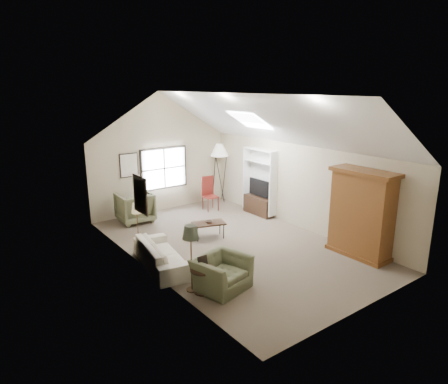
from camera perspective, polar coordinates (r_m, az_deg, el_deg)
room_shell at (r=10.10m, az=1.37°, el=9.47°), size 5.01×8.01×4.00m
window at (r=13.72m, az=-8.56°, el=3.37°), size 1.72×0.08×1.42m
skylight at (r=11.61m, az=3.75°, el=10.24°), size 0.80×1.20×0.52m
wall_art at (r=11.04m, az=-12.71°, el=1.80°), size 1.97×3.71×0.88m
armoire at (r=10.48m, az=19.06°, el=-2.94°), size 0.60×1.50×2.20m
tv_alcove at (r=13.13m, az=5.09°, el=1.62°), size 0.32×1.30×2.10m
media_console at (r=13.34m, az=4.95°, el=-1.94°), size 0.34×1.18×0.60m
tv_panel at (r=13.18m, az=5.01°, el=0.64°), size 0.05×0.90×0.55m
sofa at (r=9.67m, az=-8.83°, el=-8.78°), size 1.17×2.23×0.62m
armchair_near at (r=8.59m, az=-0.37°, el=-11.49°), size 1.28×1.18×0.71m
armchair_far at (r=12.84m, az=-12.61°, el=-2.15°), size 1.07×1.09×0.95m
coffee_table at (r=11.30m, az=-2.16°, el=-5.47°), size 1.00×0.75×0.46m
bowl at (r=11.22m, az=-2.17°, el=-4.25°), size 0.27×0.27×0.05m
side_table at (r=8.49m, az=-3.01°, el=-12.51°), size 0.61×0.61×0.53m
side_chair at (r=13.67m, az=-1.96°, el=-0.25°), size 0.50×0.50×1.17m
tripod_lamp at (r=14.62m, az=-0.65°, el=2.81°), size 0.83×0.83×2.17m
dark_lamp at (r=8.36m, az=-4.69°, el=-9.37°), size 0.41×0.41×1.48m
tan_lamp at (r=10.53m, az=-12.23°, el=-4.85°), size 0.31×0.31×1.33m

